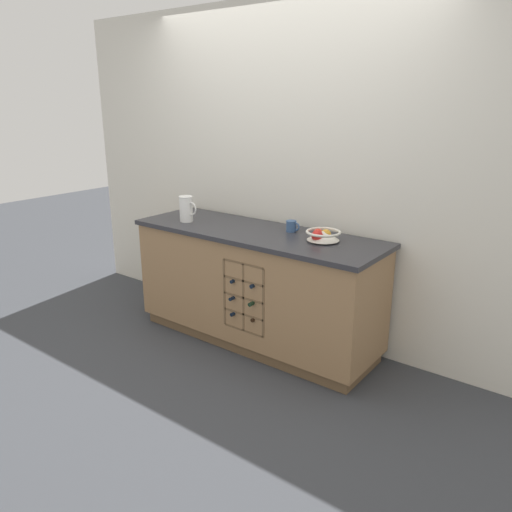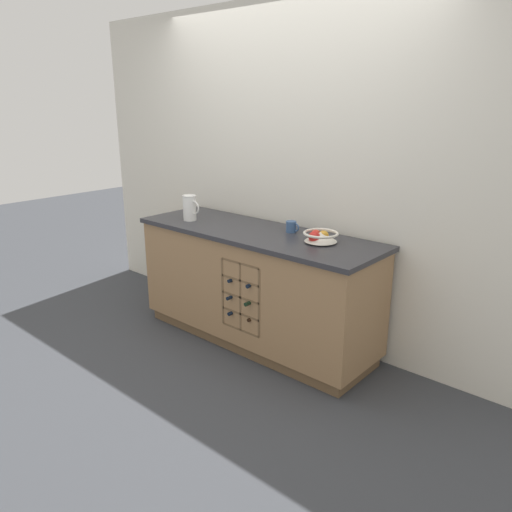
{
  "view_description": "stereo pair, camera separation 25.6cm",
  "coord_description": "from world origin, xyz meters",
  "views": [
    {
      "loc": [
        2.17,
        -2.87,
        1.83
      ],
      "look_at": [
        0.0,
        0.0,
        0.7
      ],
      "focal_mm": 35.0,
      "sensor_mm": 36.0,
      "label": 1
    },
    {
      "loc": [
        2.37,
        -2.71,
        1.83
      ],
      "look_at": [
        0.0,
        0.0,
        0.7
      ],
      "focal_mm": 35.0,
      "sensor_mm": 36.0,
      "label": 2
    }
  ],
  "objects": [
    {
      "name": "ground_plane",
      "position": [
        0.0,
        0.0,
        0.0
      ],
      "size": [
        14.0,
        14.0,
        0.0
      ],
      "primitive_type": "plane",
      "color": "#383A3F"
    },
    {
      "name": "back_wall",
      "position": [
        0.0,
        0.37,
        1.27
      ],
      "size": [
        4.4,
        0.06,
        2.55
      ],
      "primitive_type": "cube",
      "color": "silver",
      "rests_on": "ground_plane"
    },
    {
      "name": "kitchen_island",
      "position": [
        0.0,
        -0.0,
        0.45
      ],
      "size": [
        1.98,
        0.67,
        0.9
      ],
      "color": "brown",
      "rests_on": "ground_plane"
    },
    {
      "name": "fruit_bowl",
      "position": [
        0.54,
        0.05,
        0.94
      ],
      "size": [
        0.24,
        0.24,
        0.09
      ],
      "color": "silver",
      "rests_on": "kitchen_island"
    },
    {
      "name": "white_pitcher",
      "position": [
        -0.62,
        -0.1,
        1.0
      ],
      "size": [
        0.17,
        0.11,
        0.21
      ],
      "color": "white",
      "rests_on": "kitchen_island"
    },
    {
      "name": "ceramic_mug",
      "position": [
        0.22,
        0.14,
        0.94
      ],
      "size": [
        0.11,
        0.08,
        0.08
      ],
      "color": "#385684",
      "rests_on": "kitchen_island"
    }
  ]
}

